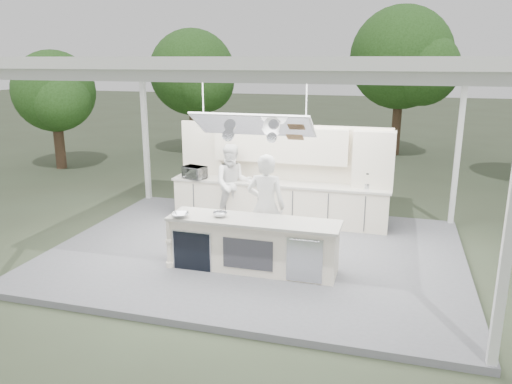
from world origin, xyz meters
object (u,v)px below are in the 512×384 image
(demo_island, at_px, (252,244))
(head_chef, at_px, (266,206))
(back_counter, at_px, (279,202))
(sous_chef, at_px, (233,184))

(demo_island, relative_size, head_chef, 1.54)
(demo_island, bearing_deg, back_counter, 93.63)
(demo_island, height_order, head_chef, head_chef)
(head_chef, bearing_deg, back_counter, -83.78)
(head_chef, height_order, sous_chef, head_chef)
(back_counter, height_order, sous_chef, sous_chef)
(demo_island, distance_m, head_chef, 0.85)
(back_counter, xyz_separation_m, sous_chef, (-1.00, -0.35, 0.44))
(head_chef, bearing_deg, sous_chef, -55.73)
(demo_island, bearing_deg, head_chef, 83.09)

